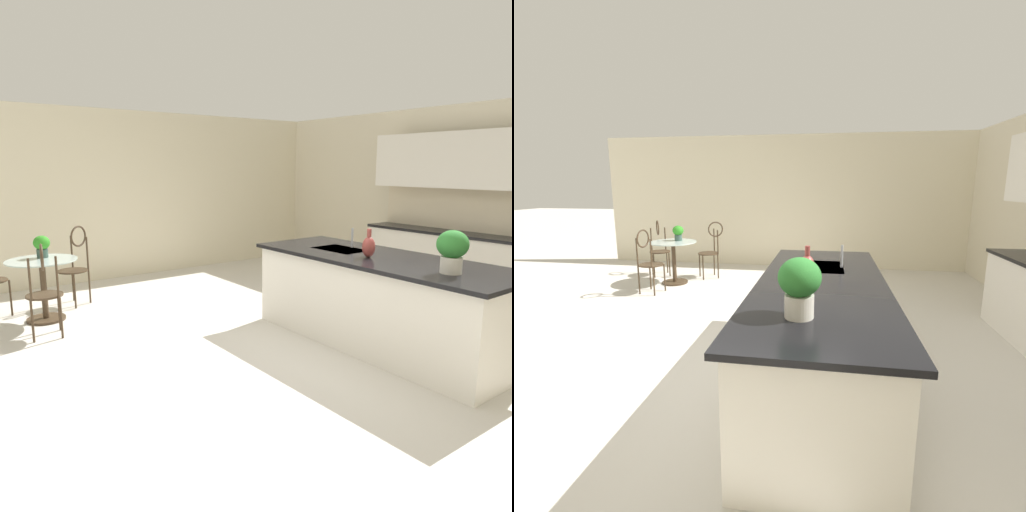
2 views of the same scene
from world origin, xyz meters
The scene contains 11 objects.
ground_plane centered at (0.00, 0.00, 0.00)m, with size 40.00×40.00×0.00m, color beige.
wall_left_window centered at (-4.26, 0.00, 1.35)m, with size 0.12×7.80×2.70m, color beige.
kitchen_island centered at (0.30, 0.85, 0.46)m, with size 2.80×1.06×0.92m.
bistro_table centered at (-2.54, -1.76, 0.45)m, with size 0.80×0.80×0.74m.
chair_near_window centered at (-3.06, -2.28, 0.57)m, with size 0.53×0.53×1.04m.
chair_by_island centered at (-1.89, -1.89, 0.57)m, with size 0.51×0.44×1.04m.
chair_toward_desk centered at (-3.04, -1.24, 0.57)m, with size 0.52×0.52×1.04m.
sink_faucet centered at (-0.25, 1.03, 1.03)m, with size 0.02×0.02×0.22m, color #B2B5BA.
potted_plant_on_table centered at (-2.67, -1.71, 0.89)m, with size 0.19×0.19×0.27m.
potted_plant_counter_far centered at (1.15, 0.73, 1.13)m, with size 0.26×0.26×0.37m.
vase_on_counter centered at (0.25, 0.72, 1.03)m, with size 0.13×0.13×0.29m.
Camera 2 is at (3.21, 0.89, 1.72)m, focal length 25.02 mm.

